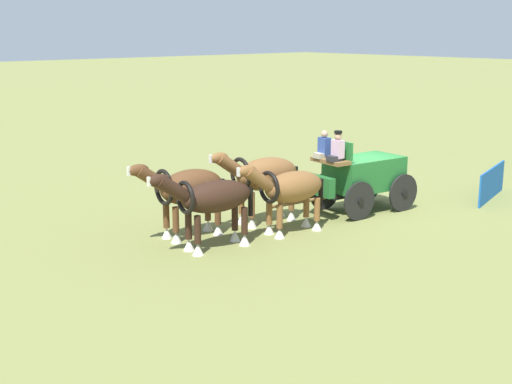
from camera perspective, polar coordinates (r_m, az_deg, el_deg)
The scene contains 7 objects.
ground_plane at distance 22.96m, azimuth 8.72°, elevation -1.47°, with size 220.00×220.00×0.00m, color olive.
show_wagon at distance 22.57m, azimuth 8.51°, elevation 1.39°, with size 5.44×2.05×2.75m.
draft_horse_rear_near at distance 19.90m, azimuth 2.75°, elevation 0.24°, with size 3.01×1.12×2.16m.
draft_horse_rear_off at distance 20.89m, azimuth 0.60°, elevation 1.29°, with size 3.16×1.23×2.33m.
draft_horse_lead_near at distance 18.44m, azimuth -3.65°, elevation -0.62°, with size 3.15×1.10×2.23m.
draft_horse_lead_off at distance 19.53m, azimuth -5.60°, elevation 0.22°, with size 2.99×1.21×2.27m.
sponsor_banner at distance 25.44m, azimuth 18.67°, elevation 0.69°, with size 3.20×0.06×1.10m, color #1959B2.
Camera 1 is at (17.22, 14.05, 5.75)m, focal length 49.08 mm.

